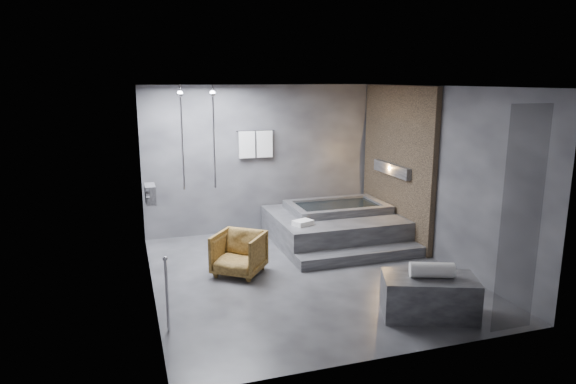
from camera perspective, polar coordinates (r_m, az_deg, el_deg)
name	(u,v)px	position (r m, az deg, el deg)	size (l,w,h in m)	color
room	(326,158)	(7.80, 4.27, 3.79)	(5.00, 5.04, 2.82)	#2C2C2E
tub_deck	(333,227)	(9.45, 5.06, -3.88)	(2.20, 2.00, 0.50)	#313133
tub_step	(361,256)	(8.48, 8.16, -7.03)	(2.20, 0.36, 0.18)	#313133
concrete_bench	(429,296)	(6.75, 15.39, -11.12)	(1.13, 0.62, 0.51)	#2E2E31
driftwood_chair	(239,253)	(7.84, -5.48, -6.80)	(0.69, 0.71, 0.65)	#4A3112
rolled_towel	(432,270)	(6.61, 15.69, -8.35)	(0.19, 0.19, 0.53)	white
deck_towel	(303,223)	(8.62, 1.68, -3.43)	(0.31, 0.23, 0.08)	white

